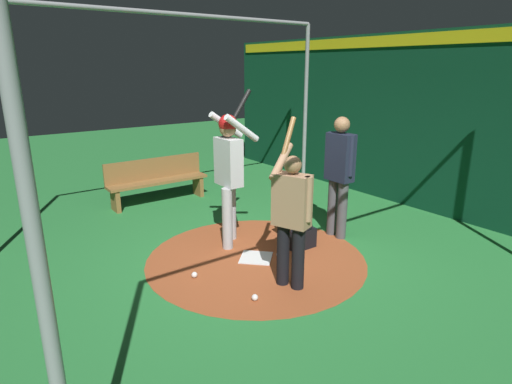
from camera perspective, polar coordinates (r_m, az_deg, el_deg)
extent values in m
plane|color=#287A38|center=(5.88, 0.00, -8.91)|extent=(27.09, 27.09, 0.00)
cylinder|color=#9E4C28|center=(5.88, 0.00, -8.89)|extent=(2.98, 2.98, 0.01)
cube|color=white|center=(5.87, 0.00, -8.81)|extent=(0.59, 0.59, 0.01)
cylinder|color=#B3B3B7|center=(6.04, -3.88, -3.62)|extent=(0.15, 0.15, 0.90)
cylinder|color=#B3B3B7|center=(6.37, -3.36, -2.50)|extent=(0.15, 0.15, 0.90)
cube|color=silver|center=(5.99, -3.74, 4.05)|extent=(0.22, 0.44, 0.67)
cylinder|color=silver|center=(5.79, -1.93, 8.54)|extent=(0.54, 0.09, 0.42)
cylinder|color=silver|center=(6.12, -4.04, 8.94)|extent=(0.54, 0.09, 0.42)
sphere|color=#9E704C|center=(5.91, -3.83, 8.51)|extent=(0.23, 0.23, 0.23)
sphere|color=#A51414|center=(5.90, -3.84, 9.12)|extent=(0.26, 0.26, 0.26)
cylinder|color=black|center=(6.12, -2.76, 10.19)|extent=(0.54, 0.06, 0.73)
cube|color=black|center=(6.24, 5.57, -5.96)|extent=(0.40, 0.40, 0.29)
cube|color=black|center=(6.09, 5.38, -2.90)|extent=(0.31, 0.40, 0.47)
sphere|color=beige|center=(5.97, 5.32, 0.02)|extent=(0.22, 0.22, 0.22)
cube|color=gray|center=(5.91, 4.60, -0.14)|extent=(0.03, 0.20, 0.20)
ellipsoid|color=brown|center=(5.91, 3.69, -4.67)|extent=(0.12, 0.28, 0.22)
cylinder|color=#4C4C51|center=(6.52, 11.49, -2.42)|extent=(0.15, 0.15, 0.89)
cylinder|color=#4C4C51|center=(6.65, 10.23, -1.98)|extent=(0.15, 0.15, 0.89)
cube|color=#1E2338|center=(6.38, 11.24, 4.60)|extent=(0.22, 0.42, 0.70)
cylinder|color=#1E2338|center=(6.23, 12.62, 4.77)|extent=(0.09, 0.09, 0.59)
cylinder|color=#1E2338|center=(6.50, 9.96, 5.39)|extent=(0.09, 0.09, 0.59)
sphere|color=#9E704C|center=(6.30, 11.48, 8.86)|extent=(0.23, 0.23, 0.23)
cylinder|color=black|center=(5.02, 5.67, -8.82)|extent=(0.15, 0.15, 0.77)
cylinder|color=black|center=(5.10, 3.65, -8.33)|extent=(0.15, 0.15, 0.77)
cube|color=tan|center=(4.81, 4.84, -1.13)|extent=(0.36, 0.47, 0.61)
cylinder|color=tan|center=(4.71, 7.03, -0.96)|extent=(0.09, 0.09, 0.51)
cylinder|color=tan|center=(4.88, 3.41, 4.12)|extent=(0.45, 0.25, 0.40)
sphere|color=#9E704C|center=(4.70, 4.96, 3.68)|extent=(0.20, 0.20, 0.20)
cylinder|color=olive|center=(4.92, 3.88, 5.62)|extent=(0.45, 0.22, 0.74)
cube|color=#0C3D26|center=(8.17, 22.06, 8.55)|extent=(0.20, 11.09, 3.12)
cube|color=yellow|center=(8.03, 22.75, 18.49)|extent=(0.03, 10.87, 0.20)
cylinder|color=gray|center=(8.92, 6.65, 10.84)|extent=(0.08, 0.08, 3.31)
cylinder|color=gray|center=(2.24, -27.23, -8.31)|extent=(0.08, 0.08, 3.31)
cylinder|color=gray|center=(7.28, -11.31, 22.46)|extent=(5.78, 0.07, 0.07)
cube|color=olive|center=(8.27, -12.97, 1.40)|extent=(1.92, 0.36, 0.05)
cube|color=olive|center=(8.36, -13.51, 3.12)|extent=(1.92, 0.04, 0.40)
cube|color=olive|center=(8.68, -7.79, 0.84)|extent=(0.08, 0.32, 0.40)
cube|color=olive|center=(8.06, -18.35, -1.10)|extent=(0.08, 0.32, 0.40)
sphere|color=white|center=(5.89, 3.10, -8.40)|extent=(0.07, 0.07, 0.07)
sphere|color=white|center=(5.41, -8.26, -10.96)|extent=(0.07, 0.07, 0.07)
sphere|color=white|center=(4.89, -0.16, -13.99)|extent=(0.07, 0.07, 0.07)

